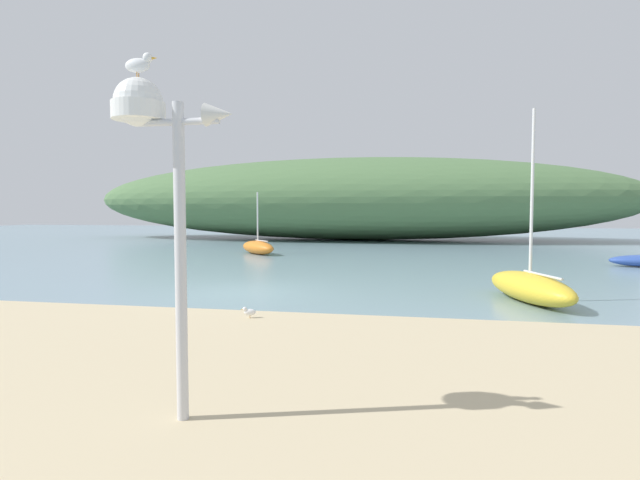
{
  "coord_description": "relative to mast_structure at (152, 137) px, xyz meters",
  "views": [
    {
      "loc": [
        4.93,
        -13.83,
        2.37
      ],
      "look_at": [
        1.35,
        4.47,
        1.28
      ],
      "focal_mm": 28.25,
      "sensor_mm": 36.0,
      "label": 1
    }
  ],
  "objects": [
    {
      "name": "ground_plane",
      "position": [
        -2.26,
        9.07,
        -3.12
      ],
      "size": [
        120.0,
        120.0,
        0.0
      ],
      "primitive_type": "plane",
      "color": "#7A99A8"
    },
    {
      "name": "beach_sand",
      "position": [
        -2.26,
        1.07,
        -3.02
      ],
      "size": [
        44.0,
        9.0,
        0.2
      ],
      "primitive_type": "cube",
      "color": "#CCB78E",
      "rests_on": "ground"
    },
    {
      "name": "distant_hill",
      "position": [
        -2.44,
        36.45,
        0.21
      ],
      "size": [
        45.21,
        13.06,
        6.66
      ],
      "primitive_type": "ellipsoid",
      "color": "#517547",
      "rests_on": "ground"
    },
    {
      "name": "mast_structure",
      "position": [
        0.0,
        0.0,
        0.0
      ],
      "size": [
        1.29,
        0.54,
        3.52
      ],
      "color": "silver",
      "rests_on": "beach_sand"
    },
    {
      "name": "seagull_on_radar",
      "position": [
        -0.13,
        0.0,
        0.74
      ],
      "size": [
        0.35,
        0.13,
        0.25
      ],
      "color": "orange",
      "rests_on": "mast_structure"
    },
    {
      "name": "sailboat_mid_channel",
      "position": [
        -5.92,
        21.44,
        -2.75
      ],
      "size": [
        3.02,
        3.21,
        3.37
      ],
      "color": "orange",
      "rests_on": "ground"
    },
    {
      "name": "sailboat_off_point",
      "position": [
        5.53,
        8.97,
        -2.72
      ],
      "size": [
        2.14,
        3.91,
        4.96
      ],
      "color": "gold",
      "rests_on": "ground"
    },
    {
      "name": "seagull_by_mast",
      "position": [
        -0.67,
        4.85,
        -2.79
      ],
      "size": [
        0.32,
        0.17,
        0.23
      ],
      "color": "orange",
      "rests_on": "beach_sand"
    }
  ]
}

